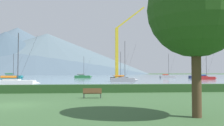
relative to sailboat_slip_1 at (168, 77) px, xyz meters
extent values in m
plane|color=#385B33|center=(-38.62, -81.28, -0.61)|extent=(1000.00, 1000.00, 0.00)
cube|color=gray|center=(-38.62, 55.72, -0.61)|extent=(320.00, 246.00, 0.00)
cube|color=#284C23|center=(-38.62, -70.28, -0.12)|extent=(80.00, 1.20, 0.98)
cube|color=#9E9EA3|center=(-0.10, 0.00, -0.12)|extent=(6.24, 2.16, 0.98)
cone|color=#9E9EA3|center=(3.46, -0.01, -0.12)|extent=(1.07, 0.84, 0.83)
cube|color=gray|center=(-0.45, 0.00, 0.24)|extent=(2.32, 1.50, 0.62)
cylinder|color=#333338|center=(0.44, 0.00, 4.84)|extent=(0.12, 0.12, 9.82)
cylinder|color=#333338|center=(-0.97, 0.00, 0.90)|extent=(2.80, 0.12, 0.11)
cylinder|color=red|center=(-0.97, 0.00, 0.90)|extent=(2.39, 0.40, 0.39)
cylinder|color=#333338|center=(1.90, -0.01, 4.59)|extent=(2.96, 0.04, 9.34)
cube|color=white|center=(-45.67, -56.71, -0.07)|extent=(6.98, 2.69, 1.08)
cone|color=white|center=(-41.74, -56.90, -0.07)|extent=(1.22, 0.97, 0.92)
cube|color=silver|center=(-46.06, -56.69, 0.32)|extent=(2.63, 1.77, 0.69)
cylinder|color=#333338|center=(-45.08, -56.74, 4.33)|extent=(0.14, 0.14, 8.71)
cylinder|color=#333338|center=(-46.62, -56.66, 1.06)|extent=(3.09, 0.27, 0.12)
cylinder|color=orange|center=(-46.62, -56.66, 1.06)|extent=(2.65, 0.56, 0.43)
cylinder|color=#333338|center=(-43.46, -56.82, 4.12)|extent=(3.26, 0.19, 8.28)
cube|color=#19707A|center=(-63.67, 0.22, 0.00)|extent=(7.97, 3.22, 1.23)
cone|color=#19707A|center=(-59.22, -0.10, 0.00)|extent=(1.41, 1.13, 1.04)
cube|color=#16646E|center=(-64.11, 0.25, 0.45)|extent=(3.02, 2.07, 0.78)
cylinder|color=#333338|center=(-63.00, 0.17, 4.71)|extent=(0.16, 0.16, 9.29)
cylinder|color=#333338|center=(-64.75, 0.29, 1.29)|extent=(3.51, 0.38, 0.13)
cylinder|color=#2D7542|center=(-64.75, 0.29, 1.29)|extent=(3.01, 0.70, 0.49)
cylinder|color=#333338|center=(-61.17, 0.04, 4.47)|extent=(3.70, 0.30, 8.84)
cube|color=#236B38|center=(-35.86, 7.35, -0.08)|extent=(6.92, 2.91, 1.06)
cone|color=#236B38|center=(-32.02, 7.00, -0.08)|extent=(1.23, 1.00, 0.90)
cube|color=#206032|center=(-36.24, 7.39, 0.31)|extent=(2.64, 1.84, 0.67)
cylinder|color=#333338|center=(-35.28, 7.30, 4.42)|extent=(0.13, 0.13, 8.90)
cylinder|color=#333338|center=(-36.79, 7.44, 1.03)|extent=(3.03, 0.39, 0.12)
cylinder|color=gray|center=(-36.79, 7.44, 1.03)|extent=(2.61, 0.66, 0.42)
cylinder|color=#333338|center=(-33.70, 7.16, 4.20)|extent=(3.19, 0.32, 8.47)
cube|color=navy|center=(11.96, -1.94, -0.09)|extent=(6.89, 3.13, 1.04)
cone|color=navy|center=(15.73, -2.44, -0.09)|extent=(1.25, 1.03, 0.89)
cube|color=#1B2449|center=(11.58, -1.89, 0.29)|extent=(2.66, 1.90, 0.66)
cylinder|color=#333338|center=(12.53, -2.02, 4.10)|extent=(0.13, 0.13, 8.28)
cylinder|color=#333338|center=(11.04, -1.82, 1.01)|extent=(2.98, 0.50, 0.11)
cylinder|color=red|center=(11.04, -1.82, 1.01)|extent=(2.58, 0.75, 0.42)
cylinder|color=#333338|center=(14.08, -2.22, 3.90)|extent=(3.14, 0.44, 7.88)
cube|color=red|center=(6.19, -20.60, -0.11)|extent=(6.54, 3.10, 0.99)
cone|color=red|center=(9.74, -21.15, -0.11)|extent=(1.19, 1.00, 0.84)
cube|color=#A52020|center=(5.84, -20.54, 0.24)|extent=(2.54, 1.85, 0.63)
cylinder|color=#333338|center=(6.72, -20.68, 4.92)|extent=(0.13, 0.13, 9.97)
cylinder|color=#333338|center=(5.33, -20.46, 0.92)|extent=(2.81, 0.54, 0.11)
cylinder|color=#2847A3|center=(5.33, -20.46, 0.92)|extent=(2.44, 0.76, 0.40)
cylinder|color=#333338|center=(8.19, -20.91, 4.67)|extent=(2.96, 0.49, 9.48)
cube|color=#9E9EA3|center=(-24.16, -37.39, -0.11)|extent=(6.56, 3.18, 0.99)
cone|color=#9E9EA3|center=(-20.62, -37.99, -0.11)|extent=(1.20, 1.01, 0.84)
cube|color=gray|center=(-24.52, -37.33, 0.25)|extent=(2.56, 1.88, 0.63)
cylinder|color=#333338|center=(-23.63, -37.48, 4.98)|extent=(0.13, 0.13, 10.10)
cylinder|color=#333338|center=(-25.03, -37.24, 0.92)|extent=(2.81, 0.58, 0.11)
cylinder|color=orange|center=(-25.03, -37.24, 0.92)|extent=(2.44, 0.79, 0.40)
cylinder|color=#333338|center=(-22.17, -37.73, 4.73)|extent=(2.95, 0.53, 9.60)
cube|color=black|center=(-23.32, -22.27, -0.17)|extent=(5.74, 2.25, 0.89)
cone|color=black|center=(-20.10, -22.46, -0.17)|extent=(1.01, 0.81, 0.75)
cube|color=black|center=(-23.64, -22.25, 0.16)|extent=(2.17, 1.47, 0.56)
cylinder|color=#333338|center=(-22.83, -22.30, 4.21)|extent=(0.11, 0.11, 8.66)
cylinder|color=#333338|center=(-24.10, -22.23, 0.76)|extent=(2.54, 0.24, 0.10)
cylinder|color=tan|center=(-24.10, -22.23, 0.76)|extent=(2.17, 0.48, 0.35)
cylinder|color=#333338|center=(-21.51, -22.38, 3.99)|extent=(2.68, 0.18, 8.24)
cube|color=brown|center=(-32.48, -76.68, -0.16)|extent=(1.78, 0.52, 0.06)
cube|color=brown|center=(-32.49, -76.86, 0.11)|extent=(1.76, 0.20, 0.45)
cylinder|color=#333338|center=(-31.68, -76.54, -0.39)|extent=(0.08, 0.08, 0.45)
cylinder|color=#333338|center=(-33.28, -76.48, -0.39)|extent=(0.08, 0.08, 0.45)
cylinder|color=#333338|center=(-31.69, -76.87, -0.39)|extent=(0.08, 0.08, 0.45)
cylinder|color=#333338|center=(-33.29, -76.81, -0.39)|extent=(0.08, 0.08, 0.45)
cylinder|color=#4C3823|center=(-26.92, -87.20, 1.43)|extent=(0.51, 0.51, 4.09)
sphere|color=#274E1B|center=(-26.92, -87.20, 5.35)|extent=(5.34, 5.34, 5.34)
cube|color=#333338|center=(-25.53, -35.32, -0.21)|extent=(2.00, 2.00, 0.80)
cube|color=gold|center=(-25.53, -35.32, 6.98)|extent=(0.80, 0.80, 13.58)
cube|color=gold|center=(-21.78, -35.32, 16.69)|extent=(7.71, 0.36, 6.11)
cone|color=#4C6070|center=(-149.74, 305.32, 36.97)|extent=(291.29, 291.29, 75.17)
cone|color=#425666|center=(-144.54, 234.64, 27.82)|extent=(202.02, 202.02, 56.86)
cone|color=#4C6070|center=(-108.75, 260.77, 22.55)|extent=(318.98, 318.98, 46.32)
cone|color=slate|center=(-97.65, 276.76, 30.23)|extent=(309.25, 309.25, 61.69)
camera|label=1|loc=(-32.75, -100.07, 1.84)|focal=39.11mm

